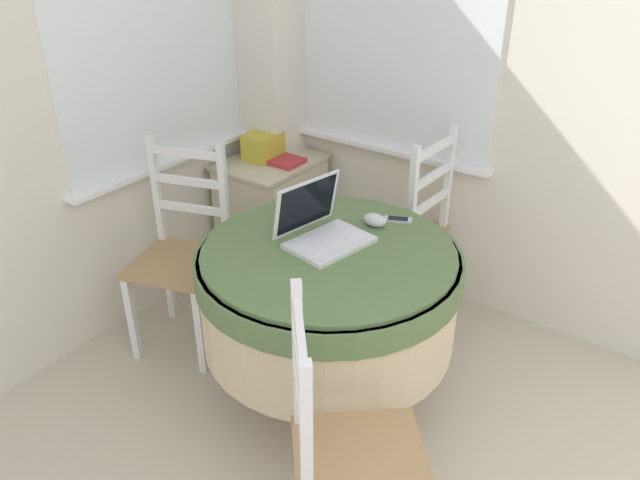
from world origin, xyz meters
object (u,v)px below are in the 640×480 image
Objects in this scene: dining_chair_near_back_window at (183,255)px; storage_box at (263,146)px; laptop at (321,229)px; dining_chair_near_right_window at (404,230)px; round_dining_table at (328,290)px; dining_chair_camera_near at (346,459)px; book_on_cabinet at (280,160)px; cell_phone at (398,220)px; computer_mouse at (375,220)px; corner_cabinet at (273,213)px.

storage_box is at bearing 12.59° from dining_chair_near_back_window.
dining_chair_near_back_window is at bearing 97.58° from laptop.
dining_chair_near_back_window is 1.10m from dining_chair_near_right_window.
round_dining_table is 1.06× the size of dining_chair_camera_near.
storage_box is 0.79× the size of book_on_cabinet.
cell_phone is (0.37, -0.10, 0.19)m from round_dining_table.
round_dining_table is at bearing 38.96° from dining_chair_camera_near.
computer_mouse is at bearing -118.62° from book_on_cabinet.
dining_chair_near_right_window is 0.86m from corner_cabinet.
computer_mouse is (0.23, -0.11, -0.02)m from laptop.
dining_chair_near_right_window is at bearing 23.38° from cell_phone.
dining_chair_near_back_window is 3.96× the size of book_on_cabinet.
laptop reaches higher than computer_mouse.
book_on_cabinet is (0.02, -0.06, 0.34)m from corner_cabinet.
dining_chair_near_back_window reaches higher than corner_cabinet.
dining_chair_camera_near is at bearing -133.85° from corner_cabinet.
laptop is 0.37m from cell_phone.
dining_chair_camera_near reaches higher than laptop.
cell_phone is at bearing -64.43° from dining_chair_near_back_window.
book_on_cabinet is (0.77, 0.87, 0.11)m from round_dining_table.
dining_chair_near_right_window is at bearing 1.05° from laptop.
computer_mouse is at bearing -115.28° from storage_box.
corner_cabinet is at bearing 91.44° from dining_chair_near_right_window.
computer_mouse reaches higher than cell_phone.
storage_box is (0.71, 0.91, -0.06)m from laptop.
storage_box is at bearing 51.98° from laptop.
laptop is 0.55× the size of corner_cabinet.
computer_mouse is 0.95m from dining_chair_near_back_window.
dining_chair_near_back_window is (-0.43, 0.89, -0.28)m from cell_phone.
dining_chair_camera_near reaches higher than storage_box.
round_dining_table reaches higher than book_on_cabinet.
dining_chair_near_right_window and dining_chair_camera_near have the same top height.
round_dining_table is 0.25m from laptop.
dining_chair_near_back_window is (-0.33, 0.84, -0.30)m from computer_mouse.
corner_cabinet is at bearing 46.15° from dining_chair_camera_near.
computer_mouse is 1.17m from corner_cabinet.
round_dining_table is 1.17m from book_on_cabinet.
book_on_cabinet is (1.39, 1.37, 0.20)m from dining_chair_camera_near.
book_on_cabinet is (-0.00, 0.79, 0.20)m from dining_chair_near_right_window.
laptop is 2.84× the size of cell_phone.
dining_chair_near_back_window is 1.00× the size of dining_chair_near_right_window.
round_dining_table is at bearing -174.18° from dining_chair_near_right_window.
corner_cabinet is (1.37, 1.43, -0.14)m from dining_chair_camera_near.
storage_box is at bearing 91.28° from dining_chair_near_right_window.
round_dining_table is 10.19× the size of computer_mouse.
dining_chair_near_right_window is (0.78, 0.08, -0.09)m from round_dining_table.
round_dining_table is 0.80m from dining_chair_near_back_window.
laptop is 0.36× the size of dining_chair_camera_near.
dining_chair_near_back_window is at bearing 93.91° from round_dining_table.
cell_phone is at bearing -14.36° from round_dining_table.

